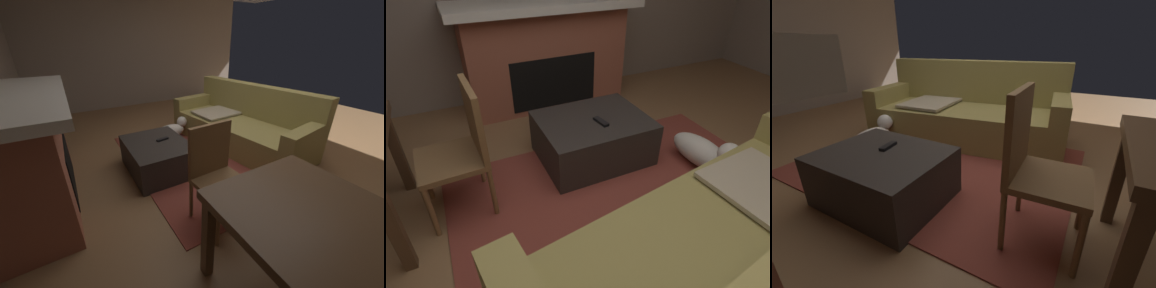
% 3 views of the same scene
% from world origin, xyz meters
% --- Properties ---
extents(floor, '(8.88, 8.88, 0.00)m').
position_xyz_m(floor, '(0.00, 0.00, 0.00)').
color(floor, olive).
extents(area_rug, '(2.60, 2.00, 0.01)m').
position_xyz_m(area_rug, '(-0.33, -0.26, 0.01)').
color(area_rug, brown).
rests_on(area_rug, ground).
extents(couch, '(2.40, 1.25, 0.93)m').
position_xyz_m(couch, '(-0.40, 0.51, 0.32)').
color(couch, '#9E8E4C').
rests_on(couch, ground).
extents(ottoman_coffee_table, '(0.93, 0.74, 0.40)m').
position_xyz_m(ottoman_coffee_table, '(-0.33, -0.97, 0.20)').
color(ottoman_coffee_table, '#2D2826').
rests_on(ottoman_coffee_table, ground).
extents(tv_remote, '(0.07, 0.17, 0.02)m').
position_xyz_m(tv_remote, '(-0.35, -0.88, 0.41)').
color(tv_remote, black).
rests_on(tv_remote, ottoman_coffee_table).
extents(dining_chair_west, '(0.46, 0.46, 0.93)m').
position_xyz_m(dining_chair_west, '(0.74, -0.82, 0.52)').
color(dining_chair_west, brown).
rests_on(dining_chair_west, ground).
extents(small_dog, '(0.29, 0.63, 0.33)m').
position_xyz_m(small_dog, '(-1.09, -0.41, 0.19)').
color(small_dog, silver).
rests_on(small_dog, ground).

